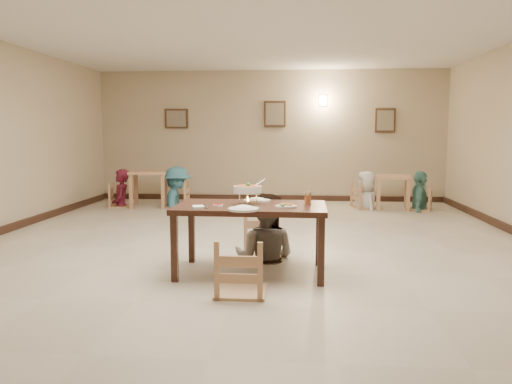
# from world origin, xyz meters

# --- Properties ---
(floor) EXTENTS (10.00, 10.00, 0.00)m
(floor) POSITION_xyz_m (0.00, 0.00, 0.00)
(floor) COLOR #C1B49F
(floor) RESTS_ON ground
(ceiling) EXTENTS (10.00, 10.00, 0.00)m
(ceiling) POSITION_xyz_m (0.00, 0.00, 3.00)
(ceiling) COLOR silver
(ceiling) RESTS_ON wall_back
(wall_back) EXTENTS (10.00, 0.00, 10.00)m
(wall_back) POSITION_xyz_m (0.00, 5.00, 1.50)
(wall_back) COLOR #BCA98B
(wall_back) RESTS_ON floor
(wall_front) EXTENTS (10.00, 0.00, 10.00)m
(wall_front) POSITION_xyz_m (0.00, -5.00, 1.50)
(wall_front) COLOR #BCA98B
(wall_front) RESTS_ON floor
(baseboard_back) EXTENTS (8.00, 0.06, 0.12)m
(baseboard_back) POSITION_xyz_m (0.00, 4.97, 0.06)
(baseboard_back) COLOR #321D14
(baseboard_back) RESTS_ON floor
(picture_a) EXTENTS (0.55, 0.04, 0.45)m
(picture_a) POSITION_xyz_m (-2.20, 4.96, 1.90)
(picture_a) COLOR #3D2718
(picture_a) RESTS_ON wall_back
(picture_b) EXTENTS (0.50, 0.04, 0.60)m
(picture_b) POSITION_xyz_m (0.10, 4.96, 2.00)
(picture_b) COLOR #3D2718
(picture_b) RESTS_ON wall_back
(picture_c) EXTENTS (0.45, 0.04, 0.55)m
(picture_c) POSITION_xyz_m (2.60, 4.96, 1.85)
(picture_c) COLOR #3D2718
(picture_c) RESTS_ON wall_back
(wall_sconce) EXTENTS (0.16, 0.05, 0.22)m
(wall_sconce) POSITION_xyz_m (1.20, 4.96, 2.30)
(wall_sconce) COLOR #FFD88C
(wall_sconce) RESTS_ON wall_back
(main_table) EXTENTS (1.67, 0.96, 0.78)m
(main_table) POSITION_xyz_m (0.10, -1.15, 0.70)
(main_table) COLOR #3D2117
(main_table) RESTS_ON floor
(chair_far) EXTENTS (0.50, 0.50, 1.06)m
(chair_far) POSITION_xyz_m (0.17, -0.42, 0.53)
(chair_far) COLOR tan
(chair_far) RESTS_ON floor
(chair_near) EXTENTS (0.49, 0.49, 1.05)m
(chair_near) POSITION_xyz_m (0.07, -1.87, 0.53)
(chair_near) COLOR tan
(chair_near) RESTS_ON floor
(main_diner) EXTENTS (0.90, 0.75, 1.65)m
(main_diner) POSITION_xyz_m (0.22, -0.49, 0.83)
(main_diner) COLOR gray
(main_diner) RESTS_ON floor
(curry_warmer) EXTENTS (0.36, 0.32, 0.29)m
(curry_warmer) POSITION_xyz_m (0.06, -1.10, 0.94)
(curry_warmer) COLOR silver
(curry_warmer) RESTS_ON main_table
(rice_plate_far) EXTENTS (0.32, 0.32, 0.07)m
(rice_plate_far) POSITION_xyz_m (0.15, -0.89, 0.79)
(rice_plate_far) COLOR white
(rice_plate_far) RESTS_ON main_table
(rice_plate_near) EXTENTS (0.32, 0.32, 0.07)m
(rice_plate_near) POSITION_xyz_m (0.06, -1.55, 0.79)
(rice_plate_near) COLOR white
(rice_plate_near) RESTS_ON main_table
(fried_plate) EXTENTS (0.23, 0.23, 0.05)m
(fried_plate) POSITION_xyz_m (0.49, -1.30, 0.79)
(fried_plate) COLOR white
(fried_plate) RESTS_ON main_table
(chili_dish) EXTENTS (0.10, 0.10, 0.02)m
(chili_dish) POSITION_xyz_m (-0.25, -1.28, 0.79)
(chili_dish) COLOR white
(chili_dish) RESTS_ON main_table
(napkin_cutlery) EXTENTS (0.18, 0.24, 0.03)m
(napkin_cutlery) POSITION_xyz_m (-0.43, -1.46, 0.79)
(napkin_cutlery) COLOR white
(napkin_cutlery) RESTS_ON main_table
(drink_glass) EXTENTS (0.07, 0.07, 0.14)m
(drink_glass) POSITION_xyz_m (0.73, -1.09, 0.84)
(drink_glass) COLOR white
(drink_glass) RESTS_ON main_table
(bg_table_left) EXTENTS (0.89, 0.89, 0.77)m
(bg_table_left) POSITION_xyz_m (-2.53, 3.76, 0.63)
(bg_table_left) COLOR tan
(bg_table_left) RESTS_ON floor
(bg_table_right) EXTENTS (0.80, 0.80, 0.70)m
(bg_table_right) POSITION_xyz_m (2.60, 3.84, 0.56)
(bg_table_right) COLOR tan
(bg_table_right) RESTS_ON floor
(bg_chair_ll) EXTENTS (0.46, 0.46, 0.97)m
(bg_chair_ll) POSITION_xyz_m (-3.13, 3.68, 0.48)
(bg_chair_ll) COLOR tan
(bg_chair_ll) RESTS_ON floor
(bg_chair_lr) EXTENTS (0.47, 0.47, 1.00)m
(bg_chair_lr) POSITION_xyz_m (-1.93, 3.78, 0.50)
(bg_chair_lr) COLOR tan
(bg_chair_lr) RESTS_ON floor
(bg_chair_rl) EXTENTS (0.51, 0.51, 1.08)m
(bg_chair_rl) POSITION_xyz_m (2.07, 3.89, 0.54)
(bg_chair_rl) COLOR tan
(bg_chair_rl) RESTS_ON floor
(bg_chair_rr) EXTENTS (0.45, 0.45, 0.97)m
(bg_chair_rr) POSITION_xyz_m (3.14, 3.78, 0.48)
(bg_chair_rr) COLOR tan
(bg_chair_rr) RESTS_ON floor
(bg_diner_a) EXTENTS (0.54, 0.67, 1.61)m
(bg_diner_a) POSITION_xyz_m (-3.13, 3.68, 0.80)
(bg_diner_a) COLOR maroon
(bg_diner_a) RESTS_ON floor
(bg_diner_b) EXTENTS (0.83, 1.21, 1.73)m
(bg_diner_b) POSITION_xyz_m (-1.93, 3.78, 0.86)
(bg_diner_b) COLOR teal
(bg_diner_b) RESTS_ON floor
(bg_diner_c) EXTENTS (0.68, 0.86, 1.56)m
(bg_diner_c) POSITION_xyz_m (2.07, 3.89, 0.78)
(bg_diner_c) COLOR silver
(bg_diner_c) RESTS_ON floor
(bg_diner_d) EXTENTS (0.63, 1.01, 1.60)m
(bg_diner_d) POSITION_xyz_m (3.14, 3.78, 0.80)
(bg_diner_d) COLOR #599C90
(bg_diner_d) RESTS_ON floor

